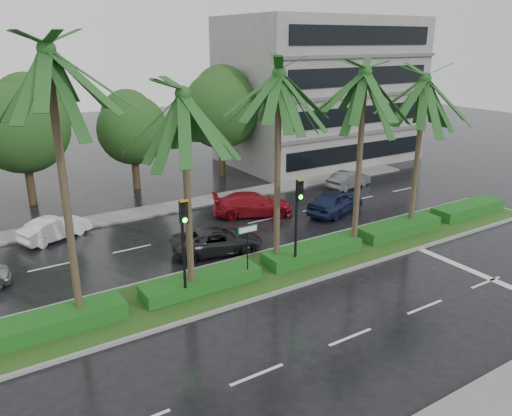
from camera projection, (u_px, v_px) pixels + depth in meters
ground at (273, 283)px, 22.02m from camera, size 120.00×120.00×0.00m
far_sidewalk at (167, 208)px, 31.61m from camera, size 40.00×2.00×0.12m
median at (261, 273)px, 22.80m from camera, size 36.00×4.00×0.15m
hedge at (261, 265)px, 22.68m from camera, size 35.20×1.40×0.60m
lane_markings at (332, 270)px, 23.21m from camera, size 34.00×13.06×0.01m
palm_row at (234, 93)px, 19.57m from camera, size 26.30×4.20×10.58m
signal_median_left at (184, 236)px, 19.28m from camera, size 0.34×0.42×4.36m
signal_median_right at (298, 211)px, 22.06m from camera, size 0.34×0.42×4.36m
street_sign at (248, 240)px, 21.22m from camera, size 0.95×0.09×2.60m
bg_trees at (147, 117)px, 35.06m from camera, size 32.80×5.86×8.46m
building at (320, 91)px, 43.11m from camera, size 16.00×10.00×12.00m
car_white at (55, 228)px, 26.69m from camera, size 2.66×4.01×1.25m
car_darkgrey at (217, 241)px, 25.00m from camera, size 3.02×4.93×1.28m
car_red at (253, 204)px, 30.32m from camera, size 3.72×5.22×1.40m
car_blue at (336, 202)px, 30.63m from camera, size 2.97×4.69×1.49m
car_grey at (349, 180)px, 35.96m from camera, size 2.00×3.91×1.23m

